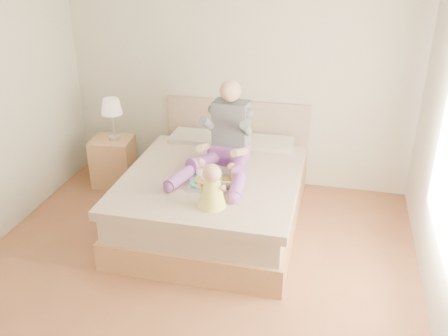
% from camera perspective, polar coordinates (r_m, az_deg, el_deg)
% --- Properties ---
extents(room, '(4.02, 4.22, 2.71)m').
position_cam_1_polar(room, '(3.73, -3.77, 5.50)').
color(room, brown).
rests_on(room, ground).
extents(bed, '(1.70, 2.18, 1.00)m').
position_cam_1_polar(bed, '(5.19, -0.83, -2.79)').
color(bed, '#9F714A').
rests_on(bed, ground).
extents(nightstand, '(0.51, 0.47, 0.57)m').
position_cam_1_polar(nightstand, '(6.09, -12.51, 0.78)').
color(nightstand, '#9F714A').
rests_on(nightstand, ground).
extents(lamp, '(0.24, 0.24, 0.49)m').
position_cam_1_polar(lamp, '(5.83, -12.73, 6.60)').
color(lamp, silver).
rests_on(lamp, nightstand).
extents(adult, '(0.74, 1.08, 0.88)m').
position_cam_1_polar(adult, '(4.97, 0.14, 2.92)').
color(adult, '#73388C').
rests_on(adult, bed).
extents(tray, '(0.50, 0.42, 0.13)m').
position_cam_1_polar(tray, '(4.70, -1.21, -1.54)').
color(tray, silver).
rests_on(tray, bed).
extents(baby, '(0.27, 0.36, 0.40)m').
position_cam_1_polar(baby, '(4.28, -1.35, -2.43)').
color(baby, '#F9E74E').
rests_on(baby, bed).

